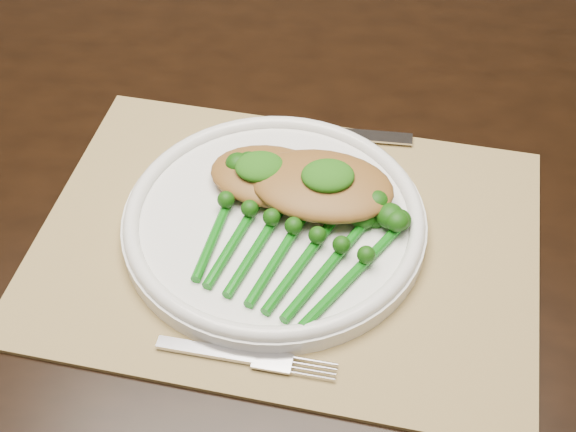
{
  "coord_description": "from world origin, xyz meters",
  "views": [
    {
      "loc": [
        0.0,
        -0.6,
        1.35
      ],
      "look_at": [
        0.02,
        -0.07,
        0.78
      ],
      "focal_mm": 50.0,
      "sensor_mm": 36.0,
      "label": 1
    }
  ],
  "objects_px": {
    "dining_table": "(243,363)",
    "broccolini_bundle": "(284,248)",
    "chicken_fillet_left": "(271,176)",
    "placemat": "(287,241)",
    "dinner_plate": "(274,220)"
  },
  "relations": [
    {
      "from": "placemat",
      "to": "broccolini_bundle",
      "type": "relative_size",
      "value": 2.03
    },
    {
      "from": "placemat",
      "to": "broccolini_bundle",
      "type": "height_order",
      "value": "broccolini_bundle"
    },
    {
      "from": "dining_table",
      "to": "dinner_plate",
      "type": "bearing_deg",
      "value": -52.59
    },
    {
      "from": "chicken_fillet_left",
      "to": "dining_table",
      "type": "bearing_deg",
      "value": 154.58
    },
    {
      "from": "placemat",
      "to": "chicken_fillet_left",
      "type": "height_order",
      "value": "chicken_fillet_left"
    },
    {
      "from": "dining_table",
      "to": "placemat",
      "type": "distance_m",
      "value": 0.39
    },
    {
      "from": "dinner_plate",
      "to": "broccolini_bundle",
      "type": "relative_size",
      "value": 1.25
    },
    {
      "from": "chicken_fillet_left",
      "to": "broccolini_bundle",
      "type": "xyz_separation_m",
      "value": [
        0.01,
        -0.09,
        -0.01
      ]
    },
    {
      "from": "dining_table",
      "to": "dinner_plate",
      "type": "xyz_separation_m",
      "value": [
        0.05,
        -0.08,
        0.39
      ]
    },
    {
      "from": "dining_table",
      "to": "broccolini_bundle",
      "type": "height_order",
      "value": "broccolini_bundle"
    },
    {
      "from": "chicken_fillet_left",
      "to": "broccolini_bundle",
      "type": "height_order",
      "value": "chicken_fillet_left"
    },
    {
      "from": "broccolini_bundle",
      "to": "dinner_plate",
      "type": "bearing_deg",
      "value": 129.98
    },
    {
      "from": "dinner_plate",
      "to": "broccolini_bundle",
      "type": "height_order",
      "value": "broccolini_bundle"
    },
    {
      "from": "placemat",
      "to": "chicken_fillet_left",
      "type": "xyz_separation_m",
      "value": [
        -0.01,
        0.06,
        0.03
      ]
    },
    {
      "from": "broccolini_bundle",
      "to": "dining_table",
      "type": "bearing_deg",
      "value": 143.23
    }
  ]
}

